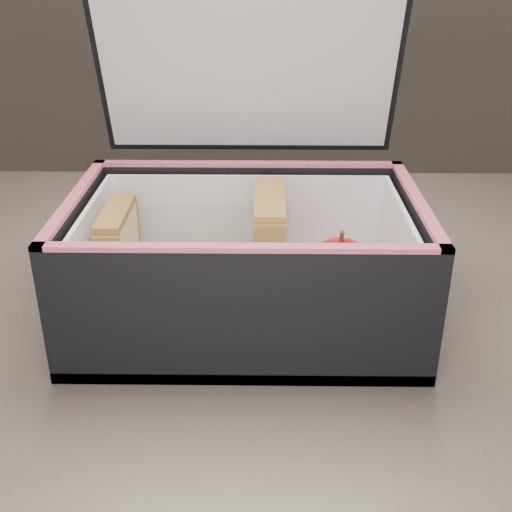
# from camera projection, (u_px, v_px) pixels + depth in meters

# --- Properties ---
(kitchen_table) EXTENTS (1.20, 0.80, 0.75)m
(kitchen_table) POSITION_uv_depth(u_px,v_px,m) (267.00, 361.00, 0.73)
(kitchen_table) COLOR #61544B
(kitchen_table) RESTS_ON ground
(lunch_bag) EXTENTS (0.33, 0.29, 0.33)m
(lunch_bag) POSITION_uv_depth(u_px,v_px,m) (246.00, 252.00, 0.62)
(lunch_bag) COLOR black
(lunch_bag) RESTS_ON kitchen_table
(plastic_tub) EXTENTS (0.19, 0.13, 0.08)m
(plastic_tub) POSITION_uv_depth(u_px,v_px,m) (195.00, 268.00, 0.63)
(plastic_tub) COLOR white
(plastic_tub) RESTS_ON lunch_bag
(sandwich_left) EXTENTS (0.02, 0.09, 0.10)m
(sandwich_left) POSITION_uv_depth(u_px,v_px,m) (120.00, 256.00, 0.62)
(sandwich_left) COLOR #C7B382
(sandwich_left) RESTS_ON plastic_tub
(sandwich_right) EXTENTS (0.03, 0.10, 0.11)m
(sandwich_right) POSITION_uv_depth(u_px,v_px,m) (269.00, 250.00, 0.62)
(sandwich_right) COLOR #C7B382
(sandwich_right) RESTS_ON plastic_tub
(carrot_sticks) EXTENTS (0.04, 0.15, 0.03)m
(carrot_sticks) POSITION_uv_depth(u_px,v_px,m) (196.00, 288.00, 0.63)
(carrot_sticks) COLOR orange
(carrot_sticks) RESTS_ON plastic_tub
(paper_napkin) EXTENTS (0.09, 0.09, 0.01)m
(paper_napkin) POSITION_uv_depth(u_px,v_px,m) (332.00, 300.00, 0.64)
(paper_napkin) COLOR white
(paper_napkin) RESTS_ON lunch_bag
(red_apple) EXTENTS (0.07, 0.07, 0.07)m
(red_apple) POSITION_uv_depth(u_px,v_px,m) (340.00, 270.00, 0.62)
(red_apple) COLOR #800003
(red_apple) RESTS_ON paper_napkin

